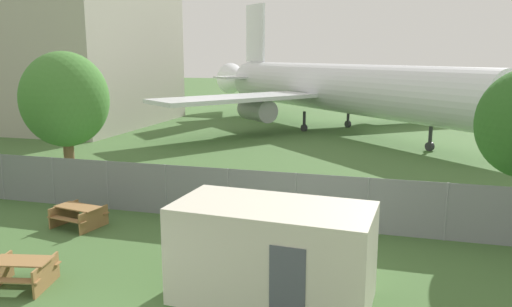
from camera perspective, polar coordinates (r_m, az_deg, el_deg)
The scene contains 7 objects.
hangar_building at distance 52.25m, azimuth -27.04°, elevation 11.14°, with size 28.79×16.27×15.90m.
perimeter_fence at distance 18.67m, azimuth -3.20°, elevation -4.72°, with size 56.07×0.07×1.99m.
airplane at distance 40.99m, azimuth 9.07°, elevation 7.38°, with size 29.26×29.12×11.11m.
portable_cabin at distance 12.74m, azimuth 1.91°, elevation -11.26°, with size 5.06×2.76×2.48m.
picnic_bench_near_cabin at distance 19.22m, azimuth -19.61°, elevation -6.53°, with size 1.86×1.67×0.76m.
picnic_bench_open_grass at distance 15.01m, azimuth -25.20°, elevation -12.00°, with size 1.78×1.68×0.76m.
tree_behind_benches at distance 26.01m, azimuth -21.00°, elevation 5.76°, with size 4.19×4.19×6.30m.
Camera 1 is at (5.86, -7.17, 6.11)m, focal length 35.00 mm.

